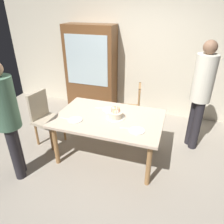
# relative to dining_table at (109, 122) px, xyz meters

# --- Properties ---
(ground) EXTENTS (6.40, 6.40, 0.00)m
(ground) POSITION_rel_dining_table_xyz_m (0.00, 0.00, -0.65)
(ground) COLOR #9E9384
(back_wall) EXTENTS (6.40, 0.10, 2.60)m
(back_wall) POSITION_rel_dining_table_xyz_m (0.00, 1.85, 0.65)
(back_wall) COLOR beige
(back_wall) RESTS_ON ground
(dining_table) EXTENTS (1.63, 1.08, 0.72)m
(dining_table) POSITION_rel_dining_table_xyz_m (0.00, 0.00, 0.00)
(dining_table) COLOR beige
(dining_table) RESTS_ON ground
(birthday_cake) EXTENTS (0.28, 0.28, 0.18)m
(birthday_cake) POSITION_rel_dining_table_xyz_m (0.10, 0.01, 0.13)
(birthday_cake) COLOR silver
(birthday_cake) RESTS_ON dining_table
(plate_near_celebrant) EXTENTS (0.22, 0.22, 0.01)m
(plate_near_celebrant) POSITION_rel_dining_table_xyz_m (-0.45, -0.24, 0.08)
(plate_near_celebrant) COLOR silver
(plate_near_celebrant) RESTS_ON dining_table
(plate_far_side) EXTENTS (0.22, 0.22, 0.01)m
(plate_far_side) POSITION_rel_dining_table_xyz_m (-0.08, 0.24, 0.08)
(plate_far_side) COLOR silver
(plate_far_side) RESTS_ON dining_table
(plate_near_guest) EXTENTS (0.22, 0.22, 0.01)m
(plate_near_guest) POSITION_rel_dining_table_xyz_m (0.49, -0.24, 0.08)
(plate_near_guest) COLOR silver
(plate_near_guest) RESTS_ON dining_table
(fork_near_celebrant) EXTENTS (0.18, 0.03, 0.01)m
(fork_near_celebrant) POSITION_rel_dining_table_xyz_m (-0.61, -0.24, 0.08)
(fork_near_celebrant) COLOR silver
(fork_near_celebrant) RESTS_ON dining_table
(fork_far_side) EXTENTS (0.18, 0.06, 0.01)m
(fork_far_side) POSITION_rel_dining_table_xyz_m (-0.24, 0.25, 0.08)
(fork_far_side) COLOR silver
(fork_far_side) RESTS_ON dining_table
(fork_near_guest) EXTENTS (0.18, 0.05, 0.01)m
(fork_near_guest) POSITION_rel_dining_table_xyz_m (0.33, -0.23, 0.08)
(fork_near_guest) COLOR silver
(fork_near_guest) RESTS_ON dining_table
(chair_spindle_back) EXTENTS (0.51, 0.51, 0.95)m
(chair_spindle_back) POSITION_rel_dining_table_xyz_m (0.12, 0.86, -0.19)
(chair_spindle_back) COLOR #9E7042
(chair_spindle_back) RESTS_ON ground
(chair_upholstered) EXTENTS (0.51, 0.51, 0.95)m
(chair_upholstered) POSITION_rel_dining_table_xyz_m (-1.20, 0.03, -0.11)
(chair_upholstered) COLOR tan
(chair_upholstered) RESTS_ON ground
(person_celebrant) EXTENTS (0.32, 0.32, 1.70)m
(person_celebrant) POSITION_rel_dining_table_xyz_m (-1.11, -0.83, 0.33)
(person_celebrant) COLOR #262328
(person_celebrant) RESTS_ON ground
(person_guest) EXTENTS (0.32, 0.32, 1.82)m
(person_guest) POSITION_rel_dining_table_xyz_m (1.30, 0.72, 0.40)
(person_guest) COLOR #262328
(person_guest) RESTS_ON ground
(china_cabinet) EXTENTS (1.10, 0.45, 1.90)m
(china_cabinet) POSITION_rel_dining_table_xyz_m (-0.96, 1.56, 0.31)
(china_cabinet) COLOR brown
(china_cabinet) RESTS_ON ground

